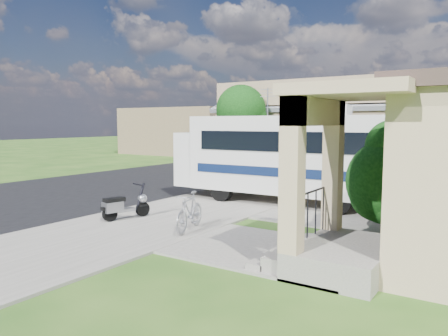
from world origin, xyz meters
The scene contains 18 objects.
ground centered at (0.00, 0.00, 0.00)m, with size 120.00×120.00×0.00m, color #1F4713.
street_slab centered at (-7.50, 10.00, 0.01)m, with size 9.00×80.00×0.02m, color black.
sidewalk_slab centered at (-1.00, 10.00, 0.03)m, with size 4.00×80.00×0.06m, color slate.
driveway_slab centered at (1.50, 4.50, 0.03)m, with size 7.00×6.00×0.05m, color slate.
walk_slab centered at (3.00, -1.00, 0.03)m, with size 4.00×3.00×0.05m, color slate.
warehouse centered at (0.00, 13.97, 1.99)m, with size 12.50×8.40×5.04m.
distant_bldg_far centered at (-17.00, 22.00, 2.00)m, with size 10.00×8.00×4.00m, color brown.
distant_bldg_near centered at (-15.00, 34.00, 1.60)m, with size 8.00×7.00×3.20m, color #856B53.
street_tree_a centered at (-3.70, 9.05, 3.25)m, with size 2.44×2.40×4.58m.
street_tree_b centered at (-3.70, 19.05, 3.39)m, with size 2.44×2.40×4.73m.
street_tree_c centered at (-3.70, 28.05, 3.10)m, with size 2.44×2.40×4.42m.
motorhome centered at (0.77, 4.38, 1.67)m, with size 7.69×2.71×3.90m.
shrub centered at (4.92, 1.66, 1.45)m, with size 2.31×2.20×2.83m.
scooter centered at (-1.78, -0.69, 0.44)m, with size 0.68×1.46×0.97m.
bicycle centered at (0.56, -0.67, 0.48)m, with size 0.45×1.61×0.97m, color #98999F.
pickup_truck centered at (-6.11, 12.42, 0.84)m, with size 2.80×6.07×1.69m, color silver.
van centered at (-6.67, 19.83, 0.97)m, with size 2.73×6.70×1.95m, color silver.
garden_hose centered at (3.54, -0.60, 0.09)m, with size 0.39×0.39×0.18m, color #166F1C.
Camera 1 is at (7.18, -9.17, 2.76)m, focal length 35.00 mm.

